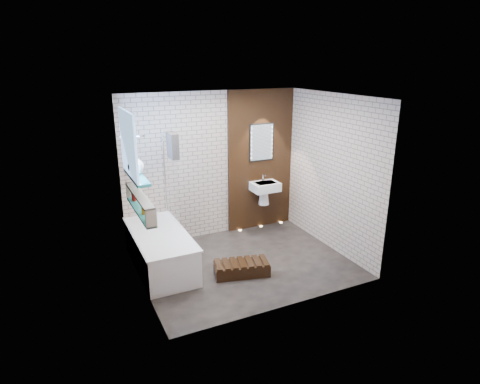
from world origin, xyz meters
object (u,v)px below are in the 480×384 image
led_mirror (262,142)px  walnut_step (242,269)px  bath_screen (171,179)px  washbasin (265,190)px  bathtub (160,250)px

led_mirror → walnut_step: size_ratio=0.86×
bath_screen → walnut_step: size_ratio=1.71×
washbasin → bathtub: bearing=-164.0°
bathtub → walnut_step: 1.30m
bathtub → washbasin: 2.32m
led_mirror → walnut_step: bearing=-126.6°
bathtub → led_mirror: size_ratio=2.49×
washbasin → led_mirror: bearing=90.0°
bathtub → bath_screen: bath_screen is taller
bath_screen → washbasin: bearing=5.8°
bathtub → walnut_step: bathtub is taller
bath_screen → washbasin: size_ratio=2.41×
bathtub → washbasin: (2.17, 0.62, 0.50)m
bath_screen → led_mirror: (1.82, 0.34, 0.37)m
bath_screen → walnut_step: bearing=-60.2°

